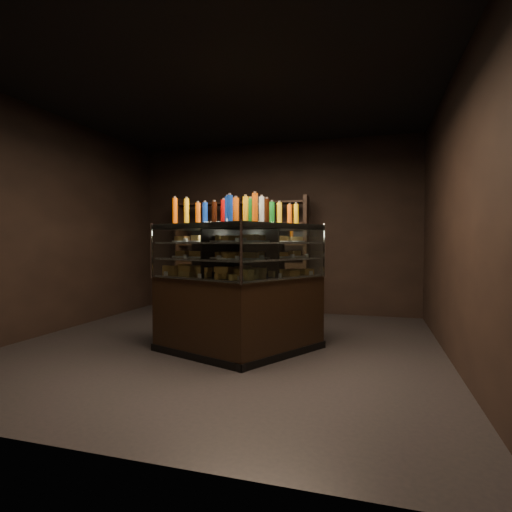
{
  "coord_description": "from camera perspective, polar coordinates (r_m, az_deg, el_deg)",
  "views": [
    {
      "loc": [
        1.71,
        -4.44,
        1.24
      ],
      "look_at": [
        0.52,
        -0.38,
        1.09
      ],
      "focal_mm": 28.0,
      "sensor_mm": 36.0,
      "label": 1
    }
  ],
  "objects": [
    {
      "name": "ground",
      "position": [
        4.92,
        -4.67,
        -12.65
      ],
      "size": [
        5.0,
        5.0,
        0.0
      ],
      "primitive_type": "plane",
      "color": "black",
      "rests_on": "ground"
    },
    {
      "name": "room_shell",
      "position": [
        4.81,
        -4.74,
        10.35
      ],
      "size": [
        5.02,
        5.02,
        3.01
      ],
      "color": "black",
      "rests_on": "ground"
    },
    {
      "name": "display_case",
      "position": [
        4.48,
        -2.35,
        -7.72
      ],
      "size": [
        1.9,
        1.49,
        1.45
      ],
      "rotation": [
        0.0,
        0.0,
        0.35
      ],
      "color": "black",
      "rests_on": "ground"
    },
    {
      "name": "food_display",
      "position": [
        4.42,
        -2.36,
        0.37
      ],
      "size": [
        1.55,
        1.14,
        0.45
      ],
      "color": "#D6974D",
      "rests_on": "display_case"
    },
    {
      "name": "bottles_top",
      "position": [
        4.43,
        -2.37,
        6.44
      ],
      "size": [
        1.38,
        1.0,
        0.3
      ],
      "color": "silver",
      "rests_on": "display_case"
    },
    {
      "name": "potted_conifer",
      "position": [
        5.01,
        5.74,
        -7.85
      ],
      "size": [
        0.32,
        0.32,
        0.68
      ],
      "rotation": [
        0.0,
        0.0,
        -0.08
      ],
      "color": "black",
      "rests_on": "ground"
    },
    {
      "name": "back_shelving",
      "position": [
        6.87,
        -2.09,
        -3.28
      ],
      "size": [
        2.3,
        0.49,
        2.0
      ],
      "rotation": [
        0.0,
        0.0,
        0.03
      ],
      "color": "black",
      "rests_on": "ground"
    }
  ]
}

